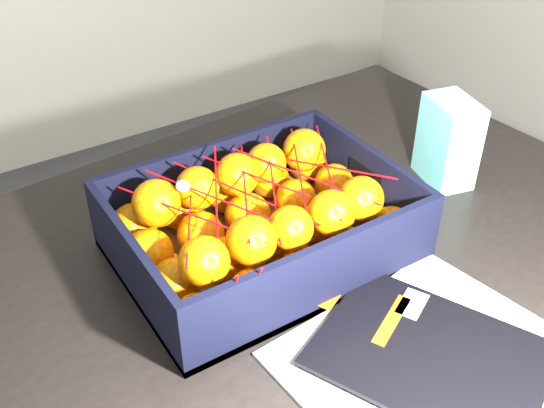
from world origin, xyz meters
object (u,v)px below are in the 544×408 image
table (284,284)px  produce_crate (261,233)px  magazine_stack (428,358)px  retail_carton (448,141)px

table → produce_crate: (-0.05, -0.01, 0.14)m
magazine_stack → retail_carton: 0.45m
table → produce_crate: 0.14m
magazine_stack → produce_crate: 0.31m
table → magazine_stack: 0.33m
produce_crate → retail_carton: retail_carton is taller
produce_crate → retail_carton: size_ratio=2.72×
magazine_stack → retail_carton: bearing=43.0°
table → retail_carton: 0.38m
retail_carton → produce_crate: bearing=-166.7°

